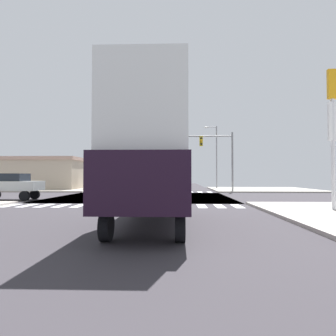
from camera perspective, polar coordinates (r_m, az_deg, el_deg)
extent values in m
cube|color=#332F35|center=(24.18, -5.00, -5.65)|extent=(14.00, 90.00, 0.05)
cube|color=#332F35|center=(24.18, -5.00, -5.65)|extent=(90.00, 12.00, 0.05)
cube|color=#A09B91|center=(37.37, 17.64, -3.99)|extent=(12.00, 12.00, 0.14)
cube|color=#A69D8F|center=(39.34, -21.98, -3.83)|extent=(12.00, 12.00, 0.14)
cube|color=silver|center=(19.31, -28.27, -6.42)|extent=(0.50, 2.00, 0.01)
cube|color=silver|center=(18.83, -25.62, -6.58)|extent=(0.50, 2.00, 0.01)
cube|color=silver|center=(18.40, -22.83, -6.73)|extent=(0.50, 2.00, 0.01)
cube|color=silver|center=(18.00, -19.92, -6.88)|extent=(0.50, 2.00, 0.01)
cube|color=silver|center=(17.66, -16.89, -7.01)|extent=(0.50, 2.00, 0.01)
cube|color=silver|center=(17.36, -13.74, -7.13)|extent=(0.50, 2.00, 0.01)
cube|color=silver|center=(17.12, -10.49, -7.22)|extent=(0.50, 2.00, 0.01)
cube|color=silver|center=(16.94, -7.16, -7.30)|extent=(0.50, 2.00, 0.01)
cube|color=silver|center=(16.81, -3.76, -7.35)|extent=(0.50, 2.00, 0.01)
cube|color=silver|center=(16.74, -0.32, -7.38)|extent=(0.50, 2.00, 0.01)
cube|color=silver|center=(16.73, 3.13, -7.38)|extent=(0.50, 2.00, 0.01)
cube|color=silver|center=(16.78, 6.57, -7.36)|extent=(0.50, 2.00, 0.01)
cube|color=silver|center=(16.89, 9.98, -7.30)|extent=(0.50, 2.00, 0.01)
cube|color=silver|center=(17.06, 13.33, -7.23)|extent=(0.50, 2.00, 0.01)
cube|color=silver|center=(32.74, -15.28, -4.48)|extent=(0.50, 2.00, 0.01)
cube|color=silver|center=(32.46, -13.59, -4.52)|extent=(0.50, 2.00, 0.01)
cube|color=silver|center=(32.21, -11.87, -4.55)|extent=(0.50, 2.00, 0.01)
cube|color=silver|center=(31.99, -10.12, -4.58)|extent=(0.50, 2.00, 0.01)
cube|color=silver|center=(31.80, -8.35, -4.61)|extent=(0.50, 2.00, 0.01)
cube|color=silver|center=(31.63, -6.56, -4.63)|extent=(0.50, 2.00, 0.01)
cube|color=silver|center=(31.50, -4.76, -4.64)|extent=(0.50, 2.00, 0.01)
cube|color=silver|center=(31.40, -2.94, -4.66)|extent=(0.50, 2.00, 0.01)
cube|color=silver|center=(31.33, -1.11, -4.67)|extent=(0.50, 2.00, 0.01)
cube|color=silver|center=(31.30, 0.72, -4.67)|extent=(0.50, 2.00, 0.01)
cube|color=silver|center=(31.29, 2.56, -4.67)|extent=(0.50, 2.00, 0.01)
cube|color=silver|center=(31.32, 4.40, -4.66)|extent=(0.50, 2.00, 0.01)
cube|color=silver|center=(31.38, 6.23, -4.65)|extent=(0.50, 2.00, 0.01)
cube|color=silver|center=(31.47, 8.05, -4.64)|extent=(0.50, 2.00, 0.01)
cylinder|color=gray|center=(31.61, 12.40, 1.12)|extent=(0.20, 0.20, 6.32)
cylinder|color=gray|center=(31.40, 5.77, 6.17)|extent=(7.30, 0.14, 0.14)
cube|color=yellow|center=(31.36, 6.44, 5.17)|extent=(0.32, 0.40, 1.00)
sphere|color=black|center=(31.15, 6.47, 5.79)|extent=(0.22, 0.22, 0.22)
sphere|color=orange|center=(31.12, 6.48, 5.22)|extent=(0.22, 0.22, 0.22)
sphere|color=black|center=(31.08, 6.48, 4.66)|extent=(0.22, 0.22, 0.22)
cube|color=yellow|center=(31.27, 0.67, 5.18)|extent=(0.32, 0.40, 1.00)
sphere|color=black|center=(31.06, 0.66, 5.80)|extent=(0.22, 0.22, 0.22)
sphere|color=orange|center=(31.03, 0.66, 5.23)|extent=(0.22, 0.22, 0.22)
sphere|color=black|center=(30.99, 0.66, 4.66)|extent=(0.22, 0.22, 0.22)
cylinder|color=silver|center=(15.78, 29.36, 4.67)|extent=(0.18, 0.18, 6.72)
cylinder|color=gray|center=(39.37, 9.42, 2.03)|extent=(0.16, 0.16, 8.31)
cylinder|color=gray|center=(39.75, 8.38, 7.88)|extent=(1.40, 0.10, 0.10)
ellipsoid|color=silver|center=(39.67, 7.37, 7.82)|extent=(0.60, 0.32, 0.20)
cube|color=#BEAC94|center=(42.78, -26.00, -1.27)|extent=(15.75, 9.24, 3.60)
cube|color=tan|center=(42.83, -25.97, 1.40)|extent=(16.05, 9.54, 0.40)
cube|color=black|center=(35.81, -15.41, -2.79)|extent=(0.24, 2.20, 1.80)
cylinder|color=black|center=(40.41, -4.03, -3.49)|extent=(0.26, 0.68, 0.68)
cylinder|color=black|center=(40.58, -6.06, -3.48)|extent=(0.26, 0.68, 0.68)
cylinder|color=black|center=(43.31, -3.63, -3.36)|extent=(0.26, 0.68, 0.68)
cylinder|color=black|center=(43.48, -5.52, -3.35)|extent=(0.26, 0.68, 0.68)
cube|color=navy|center=(41.92, -4.80, -2.50)|extent=(1.80, 4.30, 0.66)
cube|color=black|center=(41.91, -4.80, -1.68)|extent=(1.55, 2.24, 0.54)
cylinder|color=black|center=(22.37, -26.08, -4.89)|extent=(0.68, 0.26, 0.68)
cylinder|color=black|center=(23.65, -24.44, -4.72)|extent=(0.68, 0.26, 0.68)
cube|color=#B7BBBB|center=(23.68, -28.37, -3.05)|extent=(4.30, 1.80, 0.66)
cube|color=black|center=(23.67, -28.35, -1.60)|extent=(2.24, 1.55, 0.54)
cylinder|color=black|center=(54.64, -2.48, -2.99)|extent=(0.26, 0.68, 0.68)
cylinder|color=black|center=(54.77, -3.98, -2.98)|extent=(0.26, 0.68, 0.68)
cylinder|color=black|center=(57.56, -2.25, -2.92)|extent=(0.26, 0.68, 0.68)
cylinder|color=black|center=(57.68, -3.68, -2.91)|extent=(0.26, 0.68, 0.68)
cube|color=navy|center=(56.14, -3.10, -2.27)|extent=(1.80, 4.30, 0.66)
cube|color=black|center=(56.14, -3.10, -1.65)|extent=(1.55, 2.24, 0.54)
cylinder|color=black|center=(12.70, -6.57, -7.43)|extent=(0.26, 0.80, 0.80)
cylinder|color=black|center=(12.57, 2.20, -7.50)|extent=(0.26, 0.80, 0.80)
cylinder|color=black|center=(7.94, -11.89, -10.97)|extent=(0.26, 0.80, 0.80)
cylinder|color=black|center=(7.71, 2.38, -11.27)|extent=(0.26, 0.80, 0.80)
cube|color=black|center=(10.09, -3.21, -2.46)|extent=(2.40, 7.20, 1.49)
cube|color=white|center=(9.21, -3.79, 10.14)|extent=(2.30, 4.18, 2.56)
cube|color=black|center=(12.32, -2.30, 4.62)|extent=(2.11, 2.02, 1.49)
cylinder|color=black|center=(62.02, -1.95, -2.82)|extent=(0.26, 0.68, 0.68)
cylinder|color=black|center=(62.13, -3.28, -2.81)|extent=(0.26, 0.68, 0.68)
cylinder|color=black|center=(64.94, -1.78, -2.76)|extent=(0.26, 0.68, 0.68)
cylinder|color=black|center=(65.05, -3.05, -2.76)|extent=(0.26, 0.68, 0.68)
cube|color=black|center=(63.52, -2.51, -2.18)|extent=(1.80, 4.30, 0.66)
cube|color=black|center=(63.52, -2.51, -1.64)|extent=(1.55, 2.24, 0.54)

